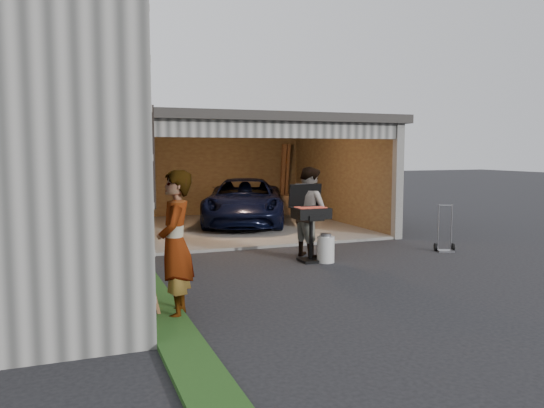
{
  "coord_description": "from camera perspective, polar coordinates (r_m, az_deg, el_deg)",
  "views": [
    {
      "loc": [
        -3.31,
        -6.94,
        2.07
      ],
      "look_at": [
        -0.01,
        1.61,
        1.15
      ],
      "focal_mm": 35.0,
      "sensor_mm": 36.0,
      "label": 1
    }
  ],
  "objects": [
    {
      "name": "hand_truck",
      "position": [
        11.54,
        18.11,
        -3.94
      ],
      "size": [
        0.44,
        0.41,
        0.97
      ],
      "rotation": [
        0.0,
        0.0,
        -0.41
      ],
      "color": "gray",
      "rests_on": "ground"
    },
    {
      "name": "propane_tank",
      "position": [
        9.95,
        5.79,
        -4.87
      ],
      "size": [
        0.42,
        0.42,
        0.49
      ],
      "primitive_type": "cylinder",
      "rotation": [
        0.0,
        0.0,
        0.38
      ],
      "color": "silver",
      "rests_on": "ground"
    },
    {
      "name": "plywood_panel",
      "position": [
        7.13,
        -13.37,
        -7.34
      ],
      "size": [
        0.24,
        0.86,
        0.95
      ],
      "primitive_type": "cube",
      "rotation": [
        0.0,
        -0.21,
        0.0
      ],
      "color": "brown",
      "rests_on": "ground"
    },
    {
      "name": "man",
      "position": [
        10.39,
        4.08,
        -0.85
      ],
      "size": [
        0.8,
        0.96,
        1.76
      ],
      "primitive_type": "imported",
      "rotation": [
        0.0,
        0.0,
        1.74
      ],
      "color": "#462E1B",
      "rests_on": "ground"
    },
    {
      "name": "ground",
      "position": [
        7.96,
        4.29,
        -9.36
      ],
      "size": [
        80.0,
        80.0,
        0.0
      ],
      "primitive_type": "plane",
      "color": "black",
      "rests_on": "ground"
    },
    {
      "name": "groundcover_strip",
      "position": [
        6.36,
        -10.71,
        -13.06
      ],
      "size": [
        0.5,
        8.0,
        0.06
      ],
      "primitive_type": "cube",
      "color": "#193814",
      "rests_on": "ground"
    },
    {
      "name": "woman",
      "position": [
        6.65,
        -10.36,
        -4.33
      ],
      "size": [
        0.61,
        0.77,
        1.84
      ],
      "primitive_type": "imported",
      "rotation": [
        0.0,
        0.0,
        -1.86
      ],
      "color": "#9FB9C8",
      "rests_on": "ground"
    },
    {
      "name": "minivan",
      "position": [
        14.63,
        -2.98,
        0.05
      ],
      "size": [
        3.51,
        4.93,
        1.25
      ],
      "primitive_type": "imported",
      "rotation": [
        0.0,
        0.0,
        -0.36
      ],
      "color": "black",
      "rests_on": "ground"
    },
    {
      "name": "garage",
      "position": [
        14.32,
        -4.62,
        4.91
      ],
      "size": [
        6.8,
        6.3,
        2.9
      ],
      "color": "#605E59",
      "rests_on": "ground"
    },
    {
      "name": "bbq_grill",
      "position": [
        9.92,
        4.15,
        -1.27
      ],
      "size": [
        0.65,
        0.57,
        1.45
      ],
      "color": "black",
      "rests_on": "ground"
    }
  ]
}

